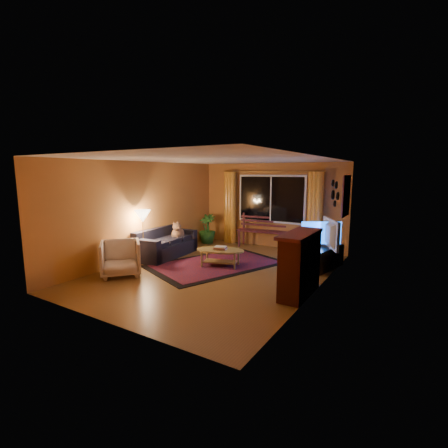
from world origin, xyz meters
The scene contains 22 objects.
floor centered at (0.00, 0.00, -0.01)m, with size 4.50×6.00×0.02m, color brown.
ceiling centered at (0.00, 0.00, 2.51)m, with size 4.50×6.00×0.02m, color white.
wall_back centered at (0.00, 3.01, 1.25)m, with size 4.50×0.02×2.50m, color #C57C3A.
wall_left centered at (-2.26, 0.00, 1.25)m, with size 0.02×6.00×2.50m, color #C57C3A.
wall_right centered at (2.26, 0.00, 1.25)m, with size 0.02×6.00×2.50m, color #C57C3A.
window centered at (0.00, 2.94, 1.45)m, with size 2.00×0.02×1.30m, color black.
curtain_rod centered at (0.00, 2.90, 2.25)m, with size 0.03×0.03×3.20m, color #BF8C3F.
curtain_left centered at (-1.35, 2.88, 1.12)m, with size 0.36×0.36×2.24m, color gold.
curtain_right centered at (1.35, 2.88, 1.12)m, with size 0.36×0.36×2.24m, color gold.
bench centered at (-0.09, 2.75, 0.25)m, with size 1.65×0.48×0.50m, color #4A191E.
potted_plant centered at (-1.93, 2.40, 0.46)m, with size 0.52×0.52×0.92m, color #235B1E.
sofa centered at (-1.90, 0.45, 0.38)m, with size 0.80×1.86×0.75m, color black.
dog centered at (-1.85, 0.87, 0.64)m, with size 0.35×0.48×0.53m, color #8F6548, non-canonical shape.
armchair centered at (-1.64, -1.32, 0.42)m, with size 0.81×0.76×0.83m, color beige.
floor_lamp centered at (-2.00, -0.28, 0.64)m, with size 0.21×0.21×1.29m, color #BF8C3F.
rug centered at (-0.34, 0.46, 0.01)m, with size 1.98×3.12×0.02m, color maroon.
coffee_table centered at (-0.16, 0.38, 0.21)m, with size 1.15×1.15×0.42m, color #A08949.
tv_console centered at (2.00, 1.52, 0.25)m, with size 0.40×1.21×0.50m, color black.
television centered at (2.00, 1.52, 0.84)m, with size 1.15×0.15×0.66m, color black.
fireplace centered at (2.05, -0.40, 0.55)m, with size 0.40×1.20×1.10m, color maroon.
mirror_cluster centered at (2.21, 1.30, 1.80)m, with size 0.06×0.60×0.56m, color black, non-canonical shape.
painting centered at (2.22, 2.45, 1.65)m, with size 0.04×0.76×0.96m, color orange.
Camera 1 is at (3.86, -5.95, 2.20)m, focal length 26.00 mm.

